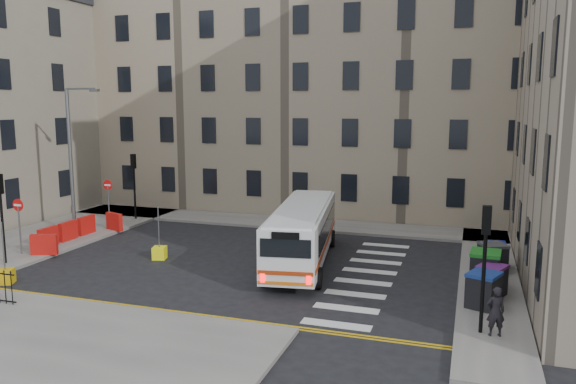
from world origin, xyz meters
The scene contains 21 objects.
ground centered at (0.00, 0.00, 0.00)m, with size 120.00×120.00×0.00m, color black.
pavement_north centered at (-6.00, 8.60, 0.07)m, with size 36.00×3.20×0.15m, color slate.
pavement_east centered at (9.00, 4.00, 0.07)m, with size 2.40×26.00×0.15m, color slate.
pavement_west centered at (-14.00, 1.00, 0.07)m, with size 6.00×22.00×0.15m, color slate.
terrace_north centered at (-7.00, 15.50, 8.62)m, with size 38.30×10.80×17.20m.
traffic_light_east centered at (8.60, -5.50, 2.87)m, with size 0.28×0.22×4.10m.
traffic_light_nw centered at (-12.00, 6.50, 2.87)m, with size 0.28×0.22×4.10m.
traffic_light_sw centered at (-12.00, -4.00, 2.87)m, with size 0.28×0.22×4.10m.
streetlamp centered at (-13.00, 2.00, 4.34)m, with size 0.50×0.22×8.14m.
no_entry_north centered at (-12.50, 4.50, 2.08)m, with size 0.60×0.08×3.00m.
no_entry_south centered at (-12.50, -2.50, 2.08)m, with size 0.60×0.08×3.00m.
roadworks_barriers centered at (-11.84, 0.50, 0.65)m, with size 1.66×6.26×1.00m.
bus centered at (0.81, 0.65, 1.53)m, with size 3.77×10.00×2.65m.
wheelie_bin_a centered at (8.69, -3.09, 0.79)m, with size 1.35×1.43×1.26m.
wheelie_bin_b centered at (9.01, -1.71, 0.74)m, with size 1.27×1.35×1.18m.
wheelie_bin_c centered at (8.78, -0.67, 0.88)m, with size 1.24×1.39×1.44m.
wheelie_bin_d centered at (9.12, 1.55, 0.78)m, with size 1.37×1.44×1.25m.
wheelie_bin_e centered at (9.25, 2.25, 0.72)m, with size 0.93×1.06×1.13m.
pedestrian centered at (9.01, -5.65, 0.95)m, with size 0.58×0.38×1.60m, color black.
bollard_yellow centered at (-5.91, -0.76, 0.30)m, with size 0.60×0.60×0.60m, color #FFFC0E.
bollard_chevron centered at (-10.00, -6.00, 0.30)m, with size 0.60×0.60×0.60m, color #CEA00C.
Camera 1 is at (8.08, -23.55, 7.37)m, focal length 35.00 mm.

